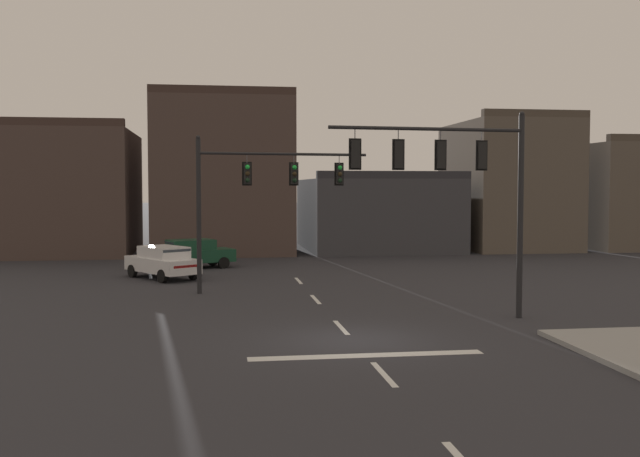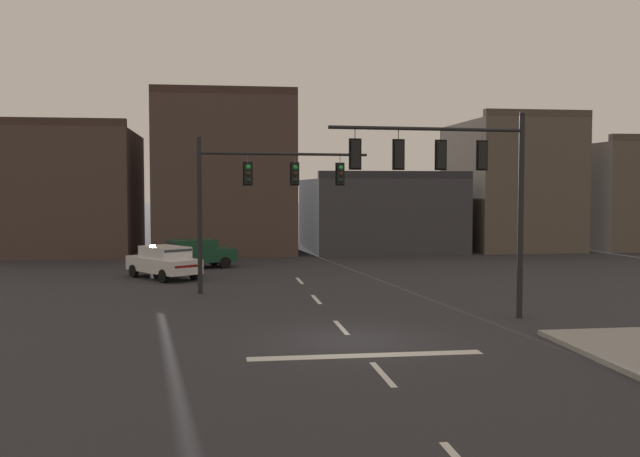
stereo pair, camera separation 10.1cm
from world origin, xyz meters
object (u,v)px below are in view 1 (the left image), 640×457
object	(u,v)px
signal_mast_near_side	(458,174)
signal_mast_far_side	(256,187)
car_lot_middle	(193,253)
car_lot_nearside	(163,261)

from	to	relation	value
signal_mast_near_side	signal_mast_far_side	distance (m)	10.13
car_lot_middle	signal_mast_far_side	bearing A→B (deg)	-72.88
signal_mast_far_side	car_lot_nearside	bearing A→B (deg)	129.98
signal_mast_near_side	signal_mast_far_side	size ratio (longest dim) A/B	0.95
signal_mast_near_side	car_lot_nearside	xyz separation A→B (m)	(-10.65, 13.05, -4.11)
car_lot_nearside	signal_mast_far_side	bearing A→B (deg)	-50.02
signal_mast_far_side	car_lot_nearside	size ratio (longest dim) A/B	1.61
signal_mast_near_side	car_lot_middle	world-z (taller)	signal_mast_near_side
signal_mast_far_side	car_lot_middle	distance (m)	10.76
car_lot_middle	car_lot_nearside	bearing A→B (deg)	-106.62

